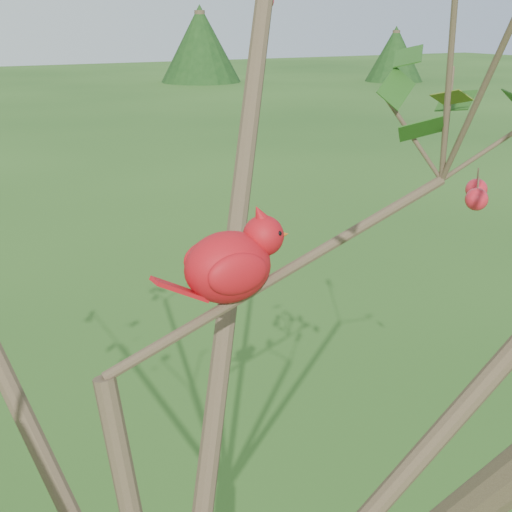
{
  "coord_description": "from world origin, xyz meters",
  "views": [
    {
      "loc": [
        -0.31,
        -0.85,
        2.47
      ],
      "look_at": [
        0.2,
        0.08,
        2.11
      ],
      "focal_mm": 50.0,
      "sensor_mm": 36.0,
      "label": 1
    }
  ],
  "objects": [
    {
      "name": "crabapple_tree",
      "position": [
        0.03,
        -0.02,
        2.12
      ],
      "size": [
        2.35,
        2.05,
        2.95
      ],
      "color": "#3D2E20",
      "rests_on": "ground"
    },
    {
      "name": "cardinal",
      "position": [
        0.16,
        0.08,
        2.1
      ],
      "size": [
        0.23,
        0.12,
        0.16
      ],
      "rotation": [
        0.0,
        0.0,
        0.01
      ],
      "color": "red",
      "rests_on": "ground"
    }
  ]
}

